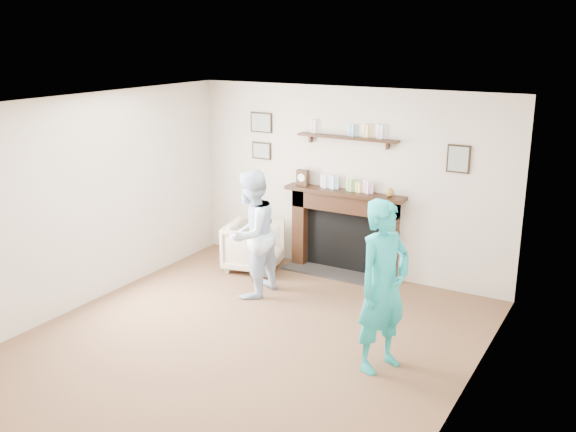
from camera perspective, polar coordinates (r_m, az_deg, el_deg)
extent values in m
plane|color=brown|center=(6.94, -3.72, -11.14)|extent=(5.00, 5.00, 0.00)
cube|color=beige|center=(8.59, 5.38, 3.06)|extent=(4.50, 0.04, 2.50)
cube|color=beige|center=(7.90, -17.63, 1.23)|extent=(0.04, 5.00, 2.50)
cube|color=beige|center=(5.60, 15.68, -4.60)|extent=(0.04, 5.00, 2.50)
cube|color=silver|center=(6.21, -4.14, 9.83)|extent=(4.50, 5.00, 0.04)
cube|color=black|center=(8.96, 1.16, -0.95)|extent=(0.18, 0.20, 1.10)
cube|color=black|center=(8.44, 9.05, -2.24)|extent=(0.18, 0.20, 1.10)
cube|color=black|center=(8.56, 5.05, 1.17)|extent=(1.50, 0.20, 0.24)
cube|color=black|center=(8.78, 5.16, -2.20)|extent=(1.14, 0.06, 0.86)
cube|color=#2B2826|center=(8.76, 4.56, -5.12)|extent=(1.60, 0.44, 0.03)
cube|color=black|center=(8.50, 4.99, 2.07)|extent=(1.68, 0.26, 0.05)
cube|color=black|center=(8.40, 5.27, 6.95)|extent=(1.40, 0.15, 0.03)
cube|color=black|center=(9.08, -2.39, 8.31)|extent=(0.34, 0.03, 0.28)
cube|color=black|center=(9.14, -2.36, 5.83)|extent=(0.30, 0.03, 0.24)
cube|color=black|center=(8.00, 14.92, 4.93)|extent=(0.28, 0.03, 0.34)
cube|color=black|center=(8.74, 1.32, 3.42)|extent=(0.16, 0.09, 0.22)
cylinder|color=#EEE7CE|center=(8.70, 1.17, 3.43)|extent=(0.11, 0.01, 0.11)
sphere|color=green|center=(8.24, 9.04, 2.09)|extent=(0.12, 0.12, 0.12)
imported|color=tan|center=(8.96, -3.04, -4.69)|extent=(0.86, 0.85, 0.66)
imported|color=silver|center=(8.12, -3.21, -6.95)|extent=(0.60, 0.77, 1.58)
imported|color=#21BFB2|center=(6.54, 8.15, -13.09)|extent=(0.61, 0.73, 1.69)
cylinder|color=black|center=(8.53, -2.41, -5.71)|extent=(0.25, 0.25, 0.02)
cylinder|color=black|center=(8.39, -2.44, -3.13)|extent=(0.05, 0.05, 0.80)
cylinder|color=black|center=(8.26, -2.47, -0.44)|extent=(0.30, 0.30, 0.03)
cylinder|color=silver|center=(8.26, -2.47, -0.33)|extent=(0.20, 0.20, 0.01)
cylinder|color=white|center=(8.25, -2.48, -0.13)|extent=(0.16, 0.16, 0.06)
cylinder|color=#FFE6A1|center=(8.24, -2.48, 0.21)|extent=(0.01, 0.01, 0.04)
sphere|color=orange|center=(8.23, -2.48, 0.42)|extent=(0.02, 0.02, 0.02)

